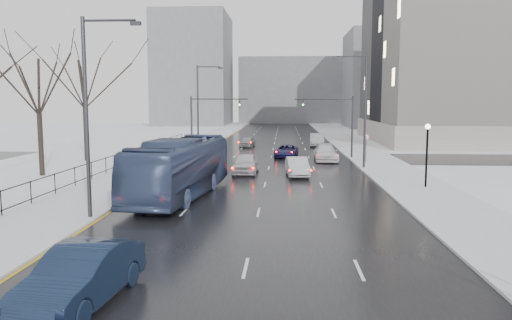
% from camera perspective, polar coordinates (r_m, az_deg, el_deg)
% --- Properties ---
extents(road, '(16.00, 150.00, 0.04)m').
position_cam_1_polar(road, '(64.40, 2.01, 1.42)').
color(road, black).
rests_on(road, ground).
extents(cross_road, '(130.00, 10.00, 0.04)m').
position_cam_1_polar(cross_road, '(52.47, 1.73, 0.22)').
color(cross_road, black).
rests_on(cross_road, ground).
extents(sidewalk_left, '(5.00, 150.00, 0.16)m').
position_cam_1_polar(sidewalk_left, '(65.46, -7.22, 1.51)').
color(sidewalk_left, silver).
rests_on(sidewalk_left, ground).
extents(sidewalk_right, '(5.00, 150.00, 0.16)m').
position_cam_1_polar(sidewalk_right, '(65.03, 11.30, 1.40)').
color(sidewalk_right, silver).
rests_on(sidewalk_right, ground).
extents(park_strip, '(14.00, 150.00, 0.12)m').
position_cam_1_polar(park_strip, '(67.82, -15.14, 1.49)').
color(park_strip, white).
rests_on(park_strip, ground).
extents(tree_park_d, '(8.75, 8.75, 12.50)m').
position_cam_1_polar(tree_park_d, '(43.05, -23.22, -1.77)').
color(tree_park_d, black).
rests_on(tree_park_d, ground).
extents(tree_park_e, '(9.45, 9.45, 13.50)m').
position_cam_1_polar(tree_park_e, '(52.26, -18.76, -0.18)').
color(tree_park_e, black).
rests_on(tree_park_e, ground).
extents(iron_fence, '(0.06, 70.00, 1.30)m').
position_cam_1_polar(iron_fence, '(37.34, -19.40, -1.41)').
color(iron_fence, black).
rests_on(iron_fence, sidewalk_left).
extents(streetlight_r_mid, '(2.95, 0.25, 10.00)m').
position_cam_1_polar(streetlight_r_mid, '(44.64, 12.09, 6.15)').
color(streetlight_r_mid, '#2D2D33').
rests_on(streetlight_r_mid, ground).
extents(streetlight_l_near, '(2.95, 0.25, 10.00)m').
position_cam_1_polar(streetlight_l_near, '(25.92, -18.38, 5.68)').
color(streetlight_l_near, '#2D2D33').
rests_on(streetlight_l_near, ground).
extents(streetlight_l_far, '(2.95, 0.25, 10.00)m').
position_cam_1_polar(streetlight_l_far, '(56.91, -6.44, 6.33)').
color(streetlight_l_far, '#2D2D33').
rests_on(streetlight_l_far, ground).
extents(lamppost_r_mid, '(0.36, 0.36, 4.28)m').
position_cam_1_polar(lamppost_r_mid, '(35.58, 18.97, 1.52)').
color(lamppost_r_mid, black).
rests_on(lamppost_r_mid, sidewalk_right).
extents(mast_signal_right, '(6.10, 0.33, 6.50)m').
position_cam_1_polar(mast_signal_right, '(52.49, 9.79, 4.60)').
color(mast_signal_right, '#2D2D33').
rests_on(mast_signal_right, ground).
extents(mast_signal_left, '(6.10, 0.33, 6.50)m').
position_cam_1_polar(mast_signal_left, '(52.86, -6.24, 4.67)').
color(mast_signal_left, '#2D2D33').
rests_on(mast_signal_left, ground).
extents(no_uturn_sign, '(0.60, 0.06, 2.70)m').
position_cam_1_polar(no_uturn_sign, '(48.89, 12.47, 2.28)').
color(no_uturn_sign, '#2D2D33').
rests_on(no_uturn_sign, sidewalk_right).
extents(bldg_far_right, '(24.00, 20.00, 22.00)m').
position_cam_1_polar(bldg_far_right, '(122.17, 16.00, 8.80)').
color(bldg_far_right, slate).
rests_on(bldg_far_right, ground).
extents(bldg_far_left, '(18.00, 22.00, 28.00)m').
position_cam_1_polar(bldg_far_left, '(131.46, -7.14, 10.15)').
color(bldg_far_left, slate).
rests_on(bldg_far_left, ground).
extents(bldg_far_center, '(30.00, 18.00, 18.00)m').
position_cam_1_polar(bldg_far_center, '(144.17, 4.31, 7.88)').
color(bldg_far_center, slate).
rests_on(bldg_far_center, ground).
extents(sedan_left_near, '(2.40, 5.40, 1.72)m').
position_cam_1_polar(sedan_left_near, '(15.67, -19.29, -12.37)').
color(sedan_left_near, '#121E36').
rests_on(sedan_left_near, road).
extents(bus, '(4.40, 13.31, 3.64)m').
position_cam_1_polar(bus, '(31.22, -8.62, -0.87)').
color(bus, '#37466C').
rests_on(bus, road).
extents(sedan_center_near, '(2.08, 4.91, 1.66)m').
position_cam_1_polar(sedan_center_near, '(41.00, -1.18, -0.40)').
color(sedan_center_near, silver).
rests_on(sedan_center_near, road).
extents(sedan_right_near, '(1.97, 4.70, 1.51)m').
position_cam_1_polar(sedan_right_near, '(39.64, 4.73, -0.77)').
color(sedan_right_near, '#B8B9BE').
rests_on(sedan_right_near, road).
extents(sedan_right_cross, '(2.78, 5.02, 1.33)m').
position_cam_1_polar(sedan_right_cross, '(53.04, 3.48, 1.02)').
color(sedan_right_cross, '#1D194D').
rests_on(sedan_right_cross, road).
extents(sedan_right_far, '(2.25, 5.52, 1.60)m').
position_cam_1_polar(sedan_right_far, '(50.28, 7.96, 0.82)').
color(sedan_right_far, silver).
rests_on(sedan_right_far, road).
extents(sedan_center_far, '(2.07, 4.14, 1.35)m').
position_cam_1_polar(sedan_center_far, '(65.15, -0.97, 2.10)').
color(sedan_center_far, gray).
rests_on(sedan_center_far, road).
extents(sedan_right_distant, '(2.11, 5.27, 1.70)m').
position_cam_1_polar(sedan_right_distant, '(66.52, 6.99, 2.29)').
color(sedan_right_distant, gray).
rests_on(sedan_right_distant, road).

